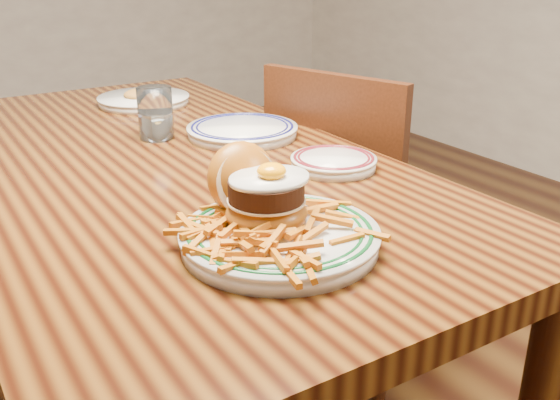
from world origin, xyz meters
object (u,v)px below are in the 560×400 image
main_plate (273,219)px  side_plate (334,161)px  chair_right (353,216)px  table (162,195)px

main_plate → side_plate: main_plate is taller
main_plate → chair_right: bearing=40.4°
table → main_plate: bearing=-91.4°
chair_right → side_plate: 0.49m
side_plate → chair_right: bearing=23.1°
table → side_plate: bearing=-43.2°
main_plate → side_plate: 0.37m
main_plate → side_plate: (0.29, 0.23, -0.02)m
table → main_plate: size_ratio=5.15×
side_plate → main_plate: bearing=-162.1°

